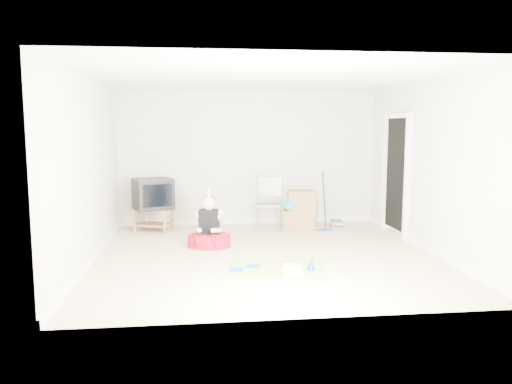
{
  "coord_description": "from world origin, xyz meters",
  "views": [
    {
      "loc": [
        -0.97,
        -7.17,
        1.89
      ],
      "look_at": [
        -0.1,
        0.4,
        0.9
      ],
      "focal_mm": 35.0,
      "sensor_mm": 36.0,
      "label": 1
    }
  ],
  "objects": [
    {
      "name": "seated_woman",
      "position": [
        -0.82,
        0.65,
        0.21
      ],
      "size": [
        0.81,
        0.81,
        0.98
      ],
      "color": "#AD1026",
      "rests_on": "ground"
    },
    {
      "name": "orange_cup_far",
      "position": [
        -0.06,
        -1.02,
        0.04
      ],
      "size": [
        0.09,
        0.09,
        0.07
      ],
      "primitive_type": "cylinder",
      "rotation": [
        0.0,
        0.0,
        -0.59
      ],
      "color": "orange",
      "rests_on": "party_mat"
    },
    {
      "name": "blue_plate_near",
      "position": [
        -0.25,
        -0.6,
        0.01
      ],
      "size": [
        0.21,
        0.21,
        0.01
      ],
      "primitive_type": "cylinder",
      "rotation": [
        0.0,
        0.0,
        -0.05
      ],
      "color": "#1659B3",
      "rests_on": "party_mat"
    },
    {
      "name": "ground",
      "position": [
        0.0,
        0.0,
        0.0
      ],
      "size": [
        5.0,
        5.0,
        0.0
      ],
      "primitive_type": "plane",
      "color": "beige",
      "rests_on": "ground"
    },
    {
      "name": "cardboard_boxes",
      "position": [
        0.87,
        1.81,
        0.35
      ],
      "size": [
        0.64,
        0.53,
        0.73
      ],
      "color": "#967148",
      "rests_on": "ground"
    },
    {
      "name": "crt_tv",
      "position": [
        -1.81,
        1.98,
        0.69
      ],
      "size": [
        0.81,
        0.75,
        0.56
      ],
      "primitive_type": "cube",
      "rotation": [
        0.0,
        0.0,
        0.39
      ],
      "color": "black",
      "rests_on": "tv_stand"
    },
    {
      "name": "folding_chair",
      "position": [
        0.28,
        1.75,
        0.49
      ],
      "size": [
        0.55,
        0.53,
        1.01
      ],
      "color": "gray",
      "rests_on": "ground"
    },
    {
      "name": "book_pile",
      "position": [
        1.64,
        1.99,
        0.06
      ],
      "size": [
        0.33,
        0.36,
        0.13
      ],
      "color": "#22673C",
      "rests_on": "ground"
    },
    {
      "name": "orange_cup_near",
      "position": [
        0.22,
        -0.43,
        0.04
      ],
      "size": [
        0.07,
        0.07,
        0.08
      ],
      "primitive_type": "cylinder",
      "rotation": [
        0.0,
        0.0,
        0.11
      ],
      "color": "orange",
      "rests_on": "party_mat"
    },
    {
      "name": "floor_mop",
      "position": [
        1.34,
        1.62,
        0.26
      ],
      "size": [
        0.27,
        0.36,
        1.08
      ],
      "color": "blue",
      "rests_on": "ground"
    },
    {
      "name": "birthday_cake",
      "position": [
        0.2,
        -1.09,
        0.04
      ],
      "size": [
        0.27,
        0.22,
        0.13
      ],
      "color": "silver",
      "rests_on": "party_mat"
    },
    {
      "name": "party_mat",
      "position": [
        0.02,
        -0.75,
        0.0
      ],
      "size": [
        1.46,
        1.19,
        0.01
      ],
      "primitive_type": "cube",
      "rotation": [
        0.0,
        0.0,
        -0.2
      ],
      "color": "#FF359F",
      "rests_on": "ground"
    },
    {
      "name": "blue_party_hat",
      "position": [
        0.5,
        -0.85,
        0.09
      ],
      "size": [
        0.13,
        0.13,
        0.16
      ],
      "primitive_type": "cone",
      "rotation": [
        0.0,
        0.0,
        -0.21
      ],
      "color": "#1B3FBE",
      "rests_on": "party_mat"
    },
    {
      "name": "tv_stand",
      "position": [
        -1.81,
        1.98,
        0.24
      ],
      "size": [
        0.74,
        0.6,
        0.4
      ],
      "color": "#916241",
      "rests_on": "ground"
    },
    {
      "name": "blue_plate_far",
      "position": [
        -0.49,
        -0.75,
        0.01
      ],
      "size": [
        0.28,
        0.28,
        0.01
      ],
      "primitive_type": "cylinder",
      "rotation": [
        0.0,
        0.0,
        -0.46
      ],
      "color": "#1659B3",
      "rests_on": "party_mat"
    },
    {
      "name": "doorway_recess",
      "position": [
        2.48,
        1.2,
        1.02
      ],
      "size": [
        0.02,
        0.9,
        2.05
      ],
      "primitive_type": "cube",
      "color": "black",
      "rests_on": "ground"
    }
  ]
}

